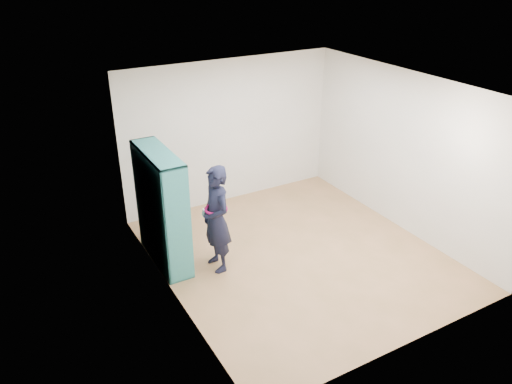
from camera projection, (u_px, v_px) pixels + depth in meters
floor at (297, 255)px, 7.68m from camera, size 4.50×4.50×0.00m
ceiling at (305, 88)px, 6.54m from camera, size 4.50×4.50×0.00m
wall_left at (168, 210)px, 6.23m from camera, size 0.02×4.50×2.60m
wall_right at (404, 153)px, 7.99m from camera, size 0.02×4.50×2.60m
wall_back at (230, 132)px, 8.87m from camera, size 4.00×0.02×2.60m
wall_front at (418, 253)px, 5.35m from camera, size 4.00×0.02×2.60m
bookshelf at (160, 210)px, 7.18m from camera, size 0.38×1.31×1.74m
person at (216, 219)px, 7.04m from camera, size 0.39×0.59×1.60m
smartphone at (204, 213)px, 6.99m from camera, size 0.01×0.11×0.14m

